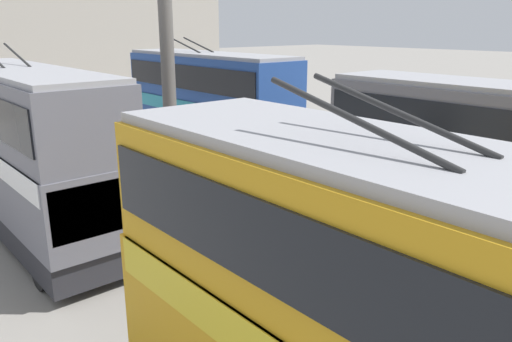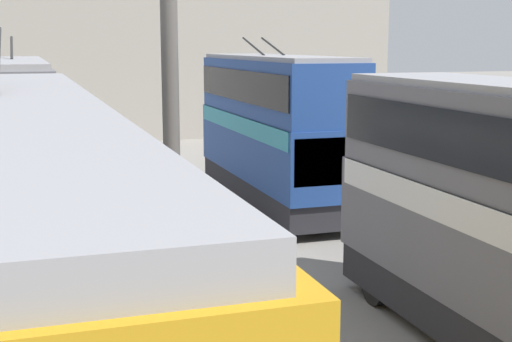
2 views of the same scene
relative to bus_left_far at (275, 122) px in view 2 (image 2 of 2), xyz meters
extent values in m
cube|color=#A8A093|center=(17.98, 4.25, 1.61)|extent=(0.50, 36.00, 8.97)
cylinder|color=#605B56|center=(-3.79, 4.25, 1.44)|extent=(0.45, 0.45, 8.62)
cube|color=#333338|center=(-3.79, 4.25, -2.83)|extent=(0.81, 0.81, 0.08)
cylinder|color=black|center=(-9.41, -1.05, -2.40)|extent=(0.94, 0.30, 0.94)
cylinder|color=black|center=(-9.41, 1.05, -2.40)|extent=(0.94, 0.30, 0.94)
cube|color=black|center=(-8.07, 0.00, -0.69)|extent=(0.12, 2.30, 1.25)
cylinder|color=black|center=(-3.40, -1.05, -2.37)|extent=(1.00, 0.30, 1.00)
cylinder|color=black|center=(-3.40, 1.05, -2.37)|extent=(1.00, 0.30, 1.00)
cylinder|color=black|center=(3.22, -1.05, -2.37)|extent=(1.00, 0.30, 1.00)
cylinder|color=black|center=(3.22, 1.05, -2.37)|extent=(1.00, 0.30, 1.00)
cube|color=#28282D|center=(0.01, 0.00, -2.21)|extent=(9.43, 2.45, 0.78)
cube|color=#234793|center=(0.01, 0.00, -0.79)|extent=(9.63, 2.50, 2.05)
cube|color=teal|center=(0.01, 0.00, -0.04)|extent=(9.34, 2.54, 0.55)
cube|color=#234793|center=(0.01, 0.00, 1.14)|extent=(9.53, 2.43, 1.81)
cube|color=black|center=(0.01, 0.00, 1.23)|extent=(9.24, 2.51, 1.00)
cube|color=#9E9EA3|center=(0.01, 0.00, 2.11)|extent=(9.43, 2.25, 0.14)
cube|color=black|center=(-4.74, 0.00, -0.59)|extent=(0.12, 2.30, 1.31)
cylinder|color=#282828|center=(1.22, -0.35, 2.47)|extent=(2.35, 0.07, 0.65)
cylinder|color=#282828|center=(1.22, 0.35, 2.47)|extent=(2.35, 0.07, 0.65)
cylinder|color=black|center=(-6.34, 7.44, -2.39)|extent=(0.97, 0.30, 0.97)
cylinder|color=black|center=(0.54, 7.44, -2.39)|extent=(0.97, 0.30, 0.97)
cube|color=#28282D|center=(-2.80, 8.49, -2.22)|extent=(9.68, 2.45, 0.77)
cube|color=slate|center=(-2.80, 8.49, -0.85)|extent=(9.88, 2.50, 1.96)
cube|color=white|center=(-2.80, 8.49, -0.15)|extent=(9.58, 2.54, 0.55)
cube|color=slate|center=(-2.80, 8.49, 1.08)|extent=(9.78, 2.43, 1.90)
cube|color=black|center=(-2.80, 8.49, 1.17)|extent=(9.49, 2.51, 1.04)
cylinder|color=#282828|center=(-1.56, 8.14, 2.46)|extent=(2.35, 0.07, 0.65)
cube|color=#384251|center=(-5.90, 3.17, -2.47)|extent=(0.34, 0.36, 0.80)
cube|color=tan|center=(-5.90, 3.17, -1.73)|extent=(0.45, 0.48, 0.69)
sphere|color=#A37A5B|center=(-5.90, 3.17, -1.27)|extent=(0.23, 0.23, 0.23)
camera|label=1|loc=(-18.00, 12.70, 3.31)|focal=35.00mm
camera|label=2|loc=(-22.25, 7.92, 2.55)|focal=50.00mm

